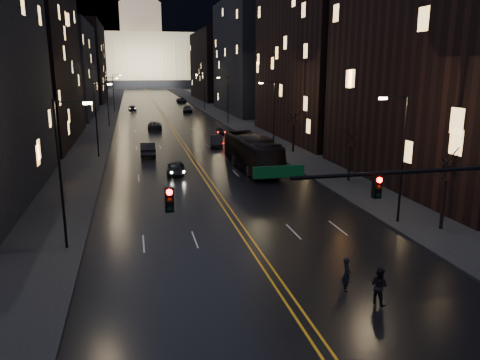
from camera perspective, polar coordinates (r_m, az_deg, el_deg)
ground at (r=21.93m, az=6.99°, el=-15.68°), size 900.00×900.00×0.00m
road at (r=148.46m, az=-10.38°, el=9.29°), size 20.00×320.00×0.02m
sidewalk_left at (r=148.48m, az=-15.85°, el=9.03°), size 8.00×320.00×0.16m
sidewalk_right at (r=149.74m, az=-4.95°, el=9.52°), size 8.00×320.00×0.16m
center_line at (r=148.46m, az=-10.38°, el=9.30°), size 0.62×320.00×0.01m
building_left_mid at (r=73.39m, az=-24.98°, el=14.99°), size 12.00×30.00×28.00m
building_left_far at (r=110.84m, az=-20.78°, el=12.42°), size 12.00×34.00×20.00m
building_left_dist at (r=158.57m, az=-18.56°, el=13.43°), size 12.00×40.00×24.00m
building_right_near at (r=46.99m, az=24.06°, el=14.08°), size 12.00×26.00×24.00m
building_right_tall at (r=73.83m, az=9.87°, el=19.90°), size 12.00×30.00×38.00m
building_right_mid at (r=113.39m, az=1.33°, el=14.80°), size 12.00×34.00×26.00m
building_right_dist at (r=160.33m, az=-3.00°, el=13.73°), size 12.00×40.00×22.00m
capitol at (r=268.08m, az=-11.83°, el=14.74°), size 90.00×50.00×58.50m
traffic_signal at (r=22.63m, az=21.61°, el=-1.67°), size 17.29×0.45×7.00m
streetlamp_right_near at (r=33.45m, az=19.02°, el=3.22°), size 2.13×0.25×9.00m
streetlamp_left_near at (r=28.77m, az=-20.77°, el=1.48°), size 2.13×0.25×9.00m
streetlamp_right_mid at (r=60.78m, az=4.00°, el=8.30°), size 2.13×0.25×9.00m
streetlamp_left_mid at (r=58.33m, az=-16.98°, el=7.53°), size 2.13×0.25×9.00m
streetlamp_right_far at (r=89.83m, az=-1.61°, el=10.05°), size 2.13×0.25×9.00m
streetlamp_left_far at (r=88.19m, az=-15.72°, el=9.49°), size 2.13×0.25×9.00m
streetlamp_right_dist at (r=119.35m, az=-4.49°, el=10.90°), size 2.13×0.25×9.00m
streetlamp_left_dist at (r=118.12m, az=-15.10°, el=10.46°), size 2.13×0.25×9.00m
tree_right_near at (r=33.15m, az=23.96°, el=1.72°), size 2.40×2.40×6.65m
tree_right_mid at (r=44.95m, az=13.36°, el=5.38°), size 2.40×2.40×6.65m
tree_right_far at (r=59.62m, az=6.58°, el=7.61°), size 2.40×2.40×6.65m
bus at (r=49.90m, az=1.49°, el=3.37°), size 3.50×13.11×3.62m
oncoming_car_a at (r=48.04m, az=-7.84°, el=1.53°), size 2.24×4.47×1.46m
oncoming_car_b at (r=58.80m, az=-11.18°, el=3.74°), size 1.88×5.21×1.71m
oncoming_car_c at (r=83.63m, az=-10.36°, el=6.56°), size 2.57×5.24×1.43m
oncoming_car_d at (r=120.98m, az=-13.01°, el=8.54°), size 2.11×4.76×1.36m
receding_car_a at (r=64.60m, az=-2.93°, el=4.79°), size 2.27×4.90×1.56m
receding_car_b at (r=75.57m, az=-2.57°, el=5.97°), size 1.88×3.88×1.28m
receding_car_c at (r=114.24m, az=-6.41°, el=8.58°), size 2.77×5.71×1.60m
receding_car_d at (r=145.67m, az=-7.16°, el=9.63°), size 2.71×5.63×1.55m
pedestrian_a at (r=23.80m, az=12.86°, el=-11.16°), size 0.54×0.70×1.72m
pedestrian_b at (r=22.98m, az=16.57°, el=-12.25°), size 0.84×0.98×1.78m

